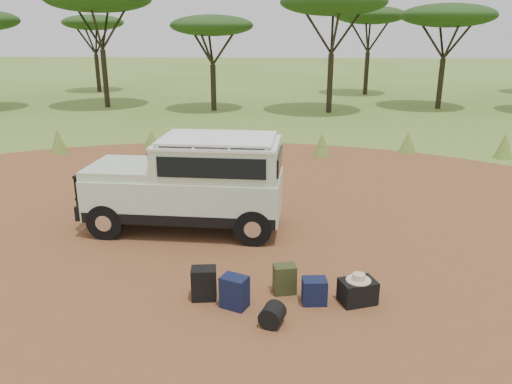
# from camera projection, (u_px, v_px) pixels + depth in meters

# --- Properties ---
(ground) EXTENTS (140.00, 140.00, 0.00)m
(ground) POSITION_uv_depth(u_px,v_px,m) (186.00, 266.00, 8.99)
(ground) COLOR olive
(ground) RESTS_ON ground
(dirt_clearing) EXTENTS (23.00, 23.00, 0.01)m
(dirt_clearing) POSITION_uv_depth(u_px,v_px,m) (186.00, 266.00, 8.99)
(dirt_clearing) COLOR brown
(dirt_clearing) RESTS_ON ground
(grass_fringe) EXTENTS (36.60, 1.60, 0.90)m
(grass_fringe) POSITION_uv_depth(u_px,v_px,m) (237.00, 142.00, 17.09)
(grass_fringe) COLOR olive
(grass_fringe) RESTS_ON ground
(acacia_treeline) EXTENTS (46.70, 13.20, 6.26)m
(acacia_treeline) POSITION_uv_depth(u_px,v_px,m) (268.00, 13.00, 26.24)
(acacia_treeline) COLOR #2D2419
(acacia_treeline) RESTS_ON ground
(safari_vehicle) EXTENTS (4.24, 1.86, 2.01)m
(safari_vehicle) POSITION_uv_depth(u_px,v_px,m) (192.00, 185.00, 10.42)
(safari_vehicle) COLOR beige
(safari_vehicle) RESTS_ON ground
(backpack_black) EXTENTS (0.42, 0.33, 0.53)m
(backpack_black) POSITION_uv_depth(u_px,v_px,m) (204.00, 284.00, 7.84)
(backpack_black) COLOR black
(backpack_black) RESTS_ON ground
(backpack_navy) EXTENTS (0.47, 0.42, 0.52)m
(backpack_navy) POSITION_uv_depth(u_px,v_px,m) (234.00, 292.00, 7.60)
(backpack_navy) COLOR #111A37
(backpack_navy) RESTS_ON ground
(backpack_olive) EXTENTS (0.40, 0.32, 0.49)m
(backpack_olive) POSITION_uv_depth(u_px,v_px,m) (285.00, 279.00, 8.02)
(backpack_olive) COLOR #363D1C
(backpack_olive) RESTS_ON ground
(duffel_navy) EXTENTS (0.40, 0.31, 0.42)m
(duffel_navy) POSITION_uv_depth(u_px,v_px,m) (314.00, 291.00, 7.72)
(duffel_navy) COLOR #111A37
(duffel_navy) RESTS_ON ground
(hard_case) EXTENTS (0.64, 0.54, 0.38)m
(hard_case) POSITION_uv_depth(u_px,v_px,m) (358.00, 292.00, 7.75)
(hard_case) COLOR black
(hard_case) RESTS_ON ground
(stuff_sack) EXTENTS (0.42, 0.42, 0.33)m
(stuff_sack) POSITION_uv_depth(u_px,v_px,m) (272.00, 315.00, 7.16)
(stuff_sack) COLOR black
(stuff_sack) RESTS_ON ground
(safari_hat) EXTENTS (0.39, 0.39, 0.11)m
(safari_hat) POSITION_uv_depth(u_px,v_px,m) (359.00, 278.00, 7.68)
(safari_hat) COLOR beige
(safari_hat) RESTS_ON hard_case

